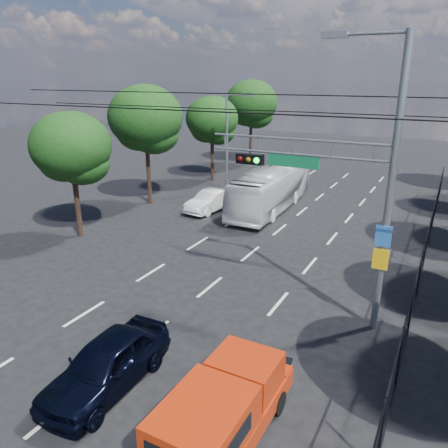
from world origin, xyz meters
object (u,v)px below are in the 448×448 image
Objects in this scene: red_pickup at (224,409)px; white_van at (211,201)px; signal_mast at (352,175)px; navy_hatchback at (107,364)px; white_bus at (271,189)px.

red_pickup is 18.82m from white_van.
signal_mast reaches higher than red_pickup.
red_pickup is 3.78m from navy_hatchback.
red_pickup reaches higher than navy_hatchback.
navy_hatchback is (-3.77, 0.23, -0.20)m from red_pickup.
signal_mast is 14.87m from white_van.
navy_hatchback is at bearing -126.09° from signal_mast.
white_bus is (-6.26, 18.40, 0.43)m from red_pickup.
white_bus is 2.44× the size of white_van.
navy_hatchback is (-4.80, -6.58, -4.51)m from signal_mast.
signal_mast is 2.35× the size of white_van.
white_bus is (-2.49, 18.17, 0.64)m from navy_hatchback.
white_bus is (-7.28, 11.58, -3.87)m from signal_mast.
signal_mast is at bearing 81.41° from red_pickup.
red_pickup is at bearing -73.22° from white_bus.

